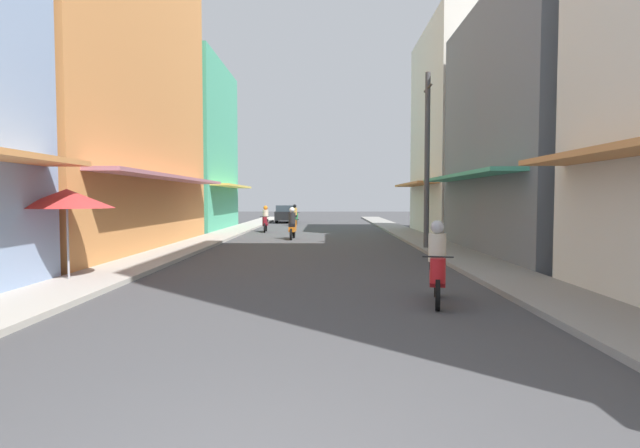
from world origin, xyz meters
The scene contains 14 objects.
ground_plane centered at (0.00, 20.10, 0.00)m, with size 106.06×106.06×0.00m, color #424244.
sidewalk_left centered at (-5.04, 20.10, 0.06)m, with size 1.80×56.21×0.12m, color #ADA89E.
sidewalk_right centered at (5.04, 20.10, 0.06)m, with size 1.80×56.21×0.12m, color gray.
building_left_mid centered at (-8.93, 15.95, 6.87)m, with size 7.05×13.72×13.75m.
building_left_far centered at (-8.93, 28.26, 5.23)m, with size 7.05×9.22×10.47m.
building_right_mid centered at (8.93, 14.57, 4.52)m, with size 7.05×9.98×9.04m.
building_right_far centered at (8.93, 24.41, 5.66)m, with size 7.05×8.74×11.32m.
motorbike_red centered at (2.66, 6.27, 0.70)m, with size 0.62×1.79×1.58m.
motorbike_green centered at (-1.81, 33.58, 0.70)m, with size 0.55×1.81×1.58m.
motorbike_orange centered at (-1.14, 21.12, 0.70)m, with size 0.55×1.81×1.58m.
motorbike_maroon centered at (-3.13, 26.36, 0.70)m, with size 0.55×1.81×1.58m.
parked_car centered at (-2.86, 37.94, 0.74)m, with size 2.04×4.21×1.45m.
vendor_umbrella centered at (-5.51, 8.28, 2.00)m, with size 2.11×2.11×2.23m.
utility_pole centered at (4.39, 15.89, 3.47)m, with size 0.20×1.20×6.79m.
Camera 1 is at (0.54, -3.12, 2.00)m, focal length 27.67 mm.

